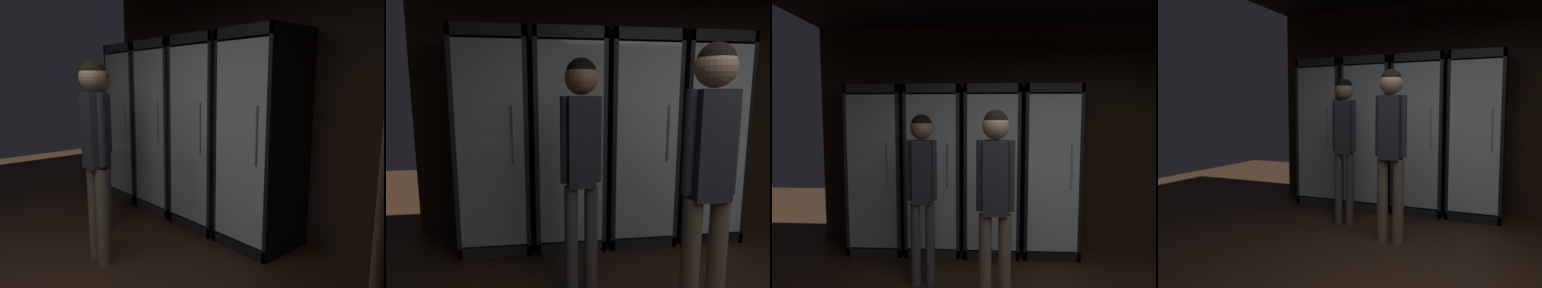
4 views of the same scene
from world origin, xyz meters
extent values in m
cube|color=black|center=(0.00, 3.03, 1.40)|extent=(6.00, 0.06, 2.80)
cube|color=#2B2B30|center=(-2.13, 2.96, 1.01)|extent=(0.64, 0.04, 2.02)
cube|color=#2B2B30|center=(-2.44, 2.66, 1.01)|extent=(0.04, 0.64, 2.02)
cube|color=#2B2B30|center=(-1.83, 2.66, 1.01)|extent=(0.04, 0.64, 2.02)
cube|color=#2B2B30|center=(-2.13, 2.66, 1.97)|extent=(0.64, 0.64, 0.10)
cube|color=#2B2B30|center=(-2.13, 2.66, 0.05)|extent=(0.64, 0.64, 0.10)
cube|color=white|center=(-2.13, 2.93, 1.01)|extent=(0.56, 0.02, 1.78)
cube|color=silver|center=(-2.13, 2.35, 1.01)|extent=(0.56, 0.02, 1.78)
cylinder|color=#B2B2B7|center=(-1.94, 2.33, 1.11)|extent=(0.02, 0.02, 0.50)
cube|color=silver|center=(-2.13, 2.66, 0.12)|extent=(0.54, 0.56, 0.02)
cylinder|color=gray|center=(-2.34, 2.69, 0.23)|extent=(0.07, 0.07, 0.20)
cylinder|color=gray|center=(-2.34, 2.69, 0.37)|extent=(0.02, 0.02, 0.08)
cylinder|color=white|center=(-2.34, 2.69, 0.21)|extent=(0.08, 0.08, 0.07)
cylinder|color=#194723|center=(-2.19, 2.65, 0.22)|extent=(0.06, 0.06, 0.19)
cylinder|color=#194723|center=(-2.19, 2.65, 0.35)|extent=(0.02, 0.02, 0.07)
cylinder|color=#B2332D|center=(-2.19, 2.65, 0.23)|extent=(0.07, 0.07, 0.05)
cylinder|color=brown|center=(-2.06, 2.64, 0.23)|extent=(0.07, 0.07, 0.20)
cylinder|color=brown|center=(-2.06, 2.64, 0.38)|extent=(0.02, 0.02, 0.09)
cylinder|color=#B2332D|center=(-2.06, 2.64, 0.22)|extent=(0.07, 0.07, 0.08)
cylinder|color=black|center=(-1.92, 2.67, 0.24)|extent=(0.07, 0.07, 0.23)
cylinder|color=black|center=(-1.92, 2.67, 0.40)|extent=(0.02, 0.02, 0.08)
cylinder|color=#2D2D33|center=(-1.92, 2.67, 0.22)|extent=(0.07, 0.07, 0.06)
cube|color=silver|center=(-2.13, 2.66, 0.71)|extent=(0.54, 0.56, 0.02)
cylinder|color=#194723|center=(-2.34, 2.70, 0.82)|extent=(0.07, 0.07, 0.20)
cylinder|color=#194723|center=(-2.34, 2.70, 0.96)|extent=(0.02, 0.02, 0.08)
cylinder|color=tan|center=(-2.34, 2.70, 0.79)|extent=(0.07, 0.07, 0.07)
cylinder|color=black|center=(-2.20, 2.63, 0.82)|extent=(0.07, 0.07, 0.19)
cylinder|color=black|center=(-2.20, 2.63, 0.96)|extent=(0.02, 0.02, 0.09)
cylinder|color=#B2332D|center=(-2.20, 2.63, 0.80)|extent=(0.07, 0.07, 0.06)
cylinder|color=#194723|center=(-2.07, 2.70, 0.84)|extent=(0.07, 0.07, 0.23)
cylinder|color=#194723|center=(-2.07, 2.70, 0.99)|extent=(0.02, 0.02, 0.07)
cylinder|color=white|center=(-2.07, 2.70, 0.84)|extent=(0.07, 0.07, 0.07)
cylinder|color=#336B38|center=(-1.92, 2.69, 0.82)|extent=(0.07, 0.07, 0.21)
cylinder|color=#336B38|center=(-1.92, 2.69, 0.97)|extent=(0.02, 0.02, 0.08)
cylinder|color=beige|center=(-1.92, 2.69, 0.82)|extent=(0.07, 0.07, 0.06)
cube|color=silver|center=(-2.13, 2.66, 1.30)|extent=(0.54, 0.56, 0.02)
cylinder|color=#9EAD99|center=(-2.32, 2.66, 1.41)|extent=(0.07, 0.07, 0.20)
cylinder|color=#9EAD99|center=(-2.32, 2.66, 1.56)|extent=(0.03, 0.03, 0.09)
cylinder|color=#B2332D|center=(-2.32, 2.66, 1.39)|extent=(0.07, 0.07, 0.07)
cylinder|color=#336B38|center=(-2.13, 2.62, 1.41)|extent=(0.06, 0.06, 0.20)
cylinder|color=#336B38|center=(-2.13, 2.62, 1.55)|extent=(0.02, 0.02, 0.06)
cylinder|color=#B2332D|center=(-2.13, 2.62, 1.40)|extent=(0.07, 0.07, 0.07)
cylinder|color=#336B38|center=(-1.96, 2.71, 1.43)|extent=(0.08, 0.08, 0.24)
cylinder|color=#336B38|center=(-1.96, 2.71, 1.59)|extent=(0.03, 0.03, 0.09)
cylinder|color=#B2332D|center=(-1.96, 2.71, 1.42)|extent=(0.08, 0.08, 0.07)
cube|color=#2B2B30|center=(-1.44, 2.96, 1.01)|extent=(0.64, 0.04, 2.02)
cube|color=#2B2B30|center=(-1.74, 2.66, 1.01)|extent=(0.04, 0.64, 2.02)
cube|color=#2B2B30|center=(-1.14, 2.66, 1.01)|extent=(0.04, 0.64, 2.02)
cube|color=#2B2B30|center=(-1.44, 2.66, 1.97)|extent=(0.64, 0.64, 0.10)
cube|color=#2B2B30|center=(-1.44, 2.66, 0.05)|extent=(0.64, 0.64, 0.10)
cube|color=white|center=(-1.44, 2.93, 1.01)|extent=(0.56, 0.02, 1.78)
cube|color=silver|center=(-1.44, 2.35, 1.01)|extent=(0.56, 0.02, 1.78)
cylinder|color=#B2B2B7|center=(-1.25, 2.33, 1.11)|extent=(0.02, 0.02, 0.50)
cube|color=silver|center=(-1.44, 2.66, 0.12)|extent=(0.54, 0.56, 0.02)
cylinder|color=#336B38|center=(-1.63, 2.63, 0.22)|extent=(0.07, 0.07, 0.19)
cylinder|color=#336B38|center=(-1.63, 2.63, 0.36)|extent=(0.03, 0.03, 0.08)
cylinder|color=#2D2D33|center=(-1.63, 2.63, 0.22)|extent=(0.07, 0.07, 0.07)
cylinder|color=#9EAD99|center=(-1.44, 2.61, 0.23)|extent=(0.08, 0.08, 0.21)
cylinder|color=#9EAD99|center=(-1.44, 2.61, 0.39)|extent=(0.03, 0.03, 0.10)
cylinder|color=tan|center=(-1.44, 2.61, 0.24)|extent=(0.08, 0.08, 0.08)
cylinder|color=black|center=(-1.26, 2.63, 0.24)|extent=(0.07, 0.07, 0.23)
cylinder|color=black|center=(-1.26, 2.63, 0.40)|extent=(0.02, 0.02, 0.09)
cylinder|color=beige|center=(-1.26, 2.63, 0.25)|extent=(0.07, 0.07, 0.09)
cube|color=silver|center=(-1.44, 2.66, 0.56)|extent=(0.54, 0.56, 0.02)
cylinder|color=gray|center=(-1.62, 2.70, 0.66)|extent=(0.07, 0.07, 0.18)
cylinder|color=gray|center=(-1.62, 2.70, 0.79)|extent=(0.02, 0.02, 0.08)
cylinder|color=#B2332D|center=(-1.62, 2.70, 0.67)|extent=(0.07, 0.07, 0.06)
cylinder|color=#336B38|center=(-1.44, 2.69, 0.66)|extent=(0.08, 0.08, 0.18)
cylinder|color=#336B38|center=(-1.44, 2.69, 0.80)|extent=(0.03, 0.03, 0.09)
cylinder|color=beige|center=(-1.44, 2.69, 0.66)|extent=(0.08, 0.08, 0.07)
cylinder|color=#194723|center=(-1.27, 2.71, 0.67)|extent=(0.06, 0.06, 0.19)
cylinder|color=#194723|center=(-1.27, 2.71, 0.79)|extent=(0.02, 0.02, 0.06)
cylinder|color=white|center=(-1.27, 2.71, 0.66)|extent=(0.06, 0.06, 0.06)
cube|color=silver|center=(-1.44, 2.66, 1.01)|extent=(0.54, 0.56, 0.02)
cylinder|color=#9EAD99|center=(-1.62, 2.69, 1.11)|extent=(0.07, 0.07, 0.19)
cylinder|color=#9EAD99|center=(-1.62, 2.69, 1.25)|extent=(0.02, 0.02, 0.09)
cylinder|color=beige|center=(-1.62, 2.69, 1.11)|extent=(0.08, 0.08, 0.06)
cylinder|color=black|center=(-1.45, 2.67, 1.13)|extent=(0.06, 0.06, 0.24)
cylinder|color=black|center=(-1.45, 2.67, 1.30)|extent=(0.02, 0.02, 0.09)
cylinder|color=#B2332D|center=(-1.45, 2.67, 1.14)|extent=(0.07, 0.07, 0.09)
cylinder|color=gray|center=(-1.26, 2.61, 1.12)|extent=(0.07, 0.07, 0.20)
cylinder|color=gray|center=(-1.26, 2.61, 1.26)|extent=(0.03, 0.03, 0.08)
cylinder|color=beige|center=(-1.26, 2.61, 1.09)|extent=(0.07, 0.07, 0.08)
cube|color=silver|center=(-1.44, 2.66, 1.45)|extent=(0.54, 0.56, 0.02)
cylinder|color=#194723|center=(-1.57, 2.64, 1.56)|extent=(0.08, 0.08, 0.21)
cylinder|color=#194723|center=(-1.57, 2.64, 1.70)|extent=(0.03, 0.03, 0.06)
cylinder|color=beige|center=(-1.57, 2.64, 1.57)|extent=(0.08, 0.08, 0.06)
cylinder|color=brown|center=(-1.31, 2.68, 1.56)|extent=(0.07, 0.07, 0.21)
cylinder|color=brown|center=(-1.31, 2.68, 1.71)|extent=(0.03, 0.03, 0.09)
cylinder|color=white|center=(-1.31, 2.68, 1.56)|extent=(0.08, 0.08, 0.05)
cube|color=black|center=(-0.75, 2.96, 1.01)|extent=(0.64, 0.04, 2.02)
cube|color=black|center=(-1.05, 2.66, 1.01)|extent=(0.04, 0.64, 2.02)
cube|color=black|center=(-0.45, 2.66, 1.01)|extent=(0.04, 0.64, 2.02)
cube|color=black|center=(-0.75, 2.66, 1.97)|extent=(0.64, 0.64, 0.10)
cube|color=black|center=(-0.75, 2.66, 0.05)|extent=(0.64, 0.64, 0.10)
cube|color=white|center=(-0.75, 2.93, 1.01)|extent=(0.56, 0.02, 1.78)
cube|color=silver|center=(-0.75, 2.35, 1.01)|extent=(0.56, 0.02, 1.78)
cylinder|color=#B2B2B7|center=(-0.56, 2.33, 1.11)|extent=(0.02, 0.02, 0.50)
cube|color=silver|center=(-0.75, 2.66, 0.12)|extent=(0.54, 0.56, 0.02)
cylinder|color=#9EAD99|center=(-0.95, 2.70, 0.23)|extent=(0.08, 0.08, 0.19)
cylinder|color=#9EAD99|center=(-0.95, 2.70, 0.37)|extent=(0.03, 0.03, 0.10)
cylinder|color=beige|center=(-0.95, 2.70, 0.21)|extent=(0.08, 0.08, 0.07)
cylinder|color=gray|center=(-0.82, 2.66, 0.24)|extent=(0.07, 0.07, 0.23)
cylinder|color=gray|center=(-0.82, 2.66, 0.41)|extent=(0.02, 0.02, 0.10)
cylinder|color=tan|center=(-0.82, 2.66, 0.25)|extent=(0.08, 0.08, 0.07)
cylinder|color=#9EAD99|center=(-0.69, 2.70, 0.23)|extent=(0.06, 0.06, 0.20)
cylinder|color=#9EAD99|center=(-0.69, 2.70, 0.37)|extent=(0.02, 0.02, 0.08)
cylinder|color=tan|center=(-0.69, 2.70, 0.21)|extent=(0.07, 0.07, 0.06)
cylinder|color=#336B38|center=(-0.55, 2.65, 0.24)|extent=(0.06, 0.06, 0.23)
cylinder|color=#336B38|center=(-0.55, 2.65, 0.39)|extent=(0.02, 0.02, 0.07)
cylinder|color=beige|center=(-0.55, 2.65, 0.21)|extent=(0.07, 0.07, 0.09)
cube|color=silver|center=(-0.75, 2.66, 0.56)|extent=(0.54, 0.56, 0.02)
cylinder|color=brown|center=(-0.95, 2.64, 0.67)|extent=(0.07, 0.07, 0.19)
cylinder|color=brown|center=(-0.95, 2.64, 0.79)|extent=(0.03, 0.03, 0.06)
cylinder|color=#2D2D33|center=(-0.95, 2.64, 0.66)|extent=(0.07, 0.07, 0.05)
cylinder|color=black|center=(-0.82, 2.66, 0.67)|extent=(0.07, 0.07, 0.19)
cylinder|color=black|center=(-0.82, 2.66, 0.82)|extent=(0.03, 0.03, 0.10)
cylinder|color=beige|center=(-0.82, 2.66, 0.65)|extent=(0.08, 0.08, 0.05)
cylinder|color=brown|center=(-0.69, 2.67, 0.68)|extent=(0.08, 0.08, 0.21)
cylinder|color=brown|center=(-0.69, 2.67, 0.83)|extent=(0.03, 0.03, 0.09)
cylinder|color=#2D2D33|center=(-0.69, 2.67, 0.66)|extent=(0.08, 0.08, 0.06)
cylinder|color=#336B38|center=(-0.54, 2.62, 0.67)|extent=(0.06, 0.06, 0.19)
cylinder|color=#336B38|center=(-0.54, 2.62, 0.80)|extent=(0.02, 0.02, 0.06)
cylinder|color=#2D2D33|center=(-0.54, 2.62, 0.67)|extent=(0.06, 0.06, 0.06)
cube|color=silver|center=(-0.75, 2.66, 1.01)|extent=(0.54, 0.56, 0.02)
cylinder|color=black|center=(-0.95, 2.63, 1.12)|extent=(0.08, 0.08, 0.20)
cylinder|color=black|center=(-0.95, 2.63, 1.26)|extent=(0.03, 0.03, 0.09)
cylinder|color=#B2332D|center=(-0.95, 2.63, 1.11)|extent=(0.08, 0.08, 0.07)
cylinder|color=#336B38|center=(-0.81, 2.65, 1.11)|extent=(0.06, 0.06, 0.20)
cylinder|color=#336B38|center=(-0.81, 2.65, 1.26)|extent=(0.02, 0.02, 0.09)
cylinder|color=#B2332D|center=(-0.81, 2.65, 1.11)|extent=(0.07, 0.07, 0.08)
cylinder|color=#336B38|center=(-0.69, 2.63, 1.12)|extent=(0.07, 0.07, 0.21)
cylinder|color=#336B38|center=(-0.69, 2.63, 1.26)|extent=(0.02, 0.02, 0.07)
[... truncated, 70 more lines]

